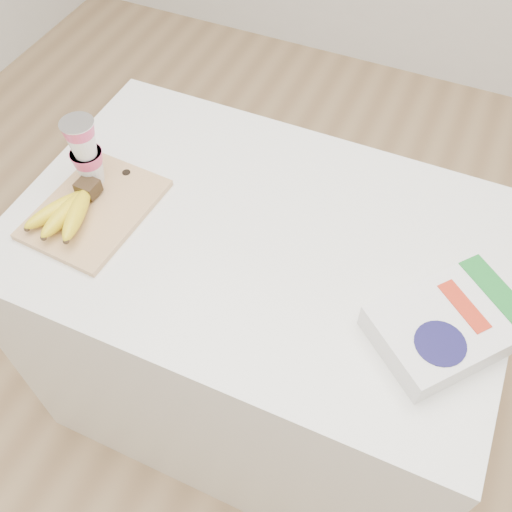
{
  "coord_description": "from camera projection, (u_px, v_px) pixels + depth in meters",
  "views": [
    {
      "loc": [
        0.33,
        -0.75,
        1.84
      ],
      "look_at": [
        0.03,
        -0.09,
        0.89
      ],
      "focal_mm": 40.0,
      "sensor_mm": 36.0,
      "label": 1
    }
  ],
  "objects": [
    {
      "name": "room",
      "position": [
        260.0,
        27.0,
        0.88
      ],
      "size": [
        4.0,
        4.0,
        4.0
      ],
      "color": "tan",
      "rests_on": "ground"
    },
    {
      "name": "bananas",
      "position": [
        69.0,
        210.0,
        1.27
      ],
      "size": [
        0.15,
        0.2,
        0.06
      ],
      "color": "#382816",
      "rests_on": "cutting_board"
    },
    {
      "name": "cereal_box",
      "position": [
        448.0,
        325.0,
        1.1
      ],
      "size": [
        0.33,
        0.34,
        0.06
      ],
      "rotation": [
        0.0,
        0.0,
        -0.69
      ],
      "color": "white",
      "rests_on": "table"
    },
    {
      "name": "yogurt_stack",
      "position": [
        85.0,
        151.0,
        1.28
      ],
      "size": [
        0.08,
        0.08,
        0.18
      ],
      "color": "white",
      "rests_on": "cutting_board"
    },
    {
      "name": "cutting_board",
      "position": [
        95.0,
        209.0,
        1.32
      ],
      "size": [
        0.25,
        0.32,
        0.02
      ],
      "primitive_type": "cube",
      "rotation": [
        0.0,
        0.0,
        -0.07
      ],
      "color": "tan",
      "rests_on": "table"
    },
    {
      "name": "table",
      "position": [
        258.0,
        328.0,
        1.62
      ],
      "size": [
        1.13,
        0.75,
        0.85
      ],
      "primitive_type": "cube",
      "color": "white",
      "rests_on": "ground"
    }
  ]
}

